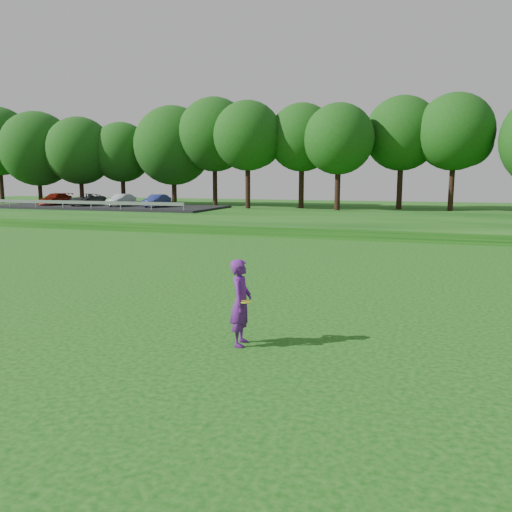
% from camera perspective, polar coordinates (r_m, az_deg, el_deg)
% --- Properties ---
extents(ground, '(140.00, 140.00, 0.00)m').
position_cam_1_polar(ground, '(12.43, -14.35, -8.08)').
color(ground, '#0C420C').
rests_on(ground, ground).
extents(berm, '(130.00, 30.00, 0.60)m').
position_cam_1_polar(berm, '(44.55, 10.06, 4.58)').
color(berm, '#0C420C').
rests_on(berm, ground).
extents(walking_path, '(130.00, 1.60, 0.04)m').
position_cam_1_polar(walking_path, '(30.86, 6.16, 2.26)').
color(walking_path, gray).
rests_on(walking_path, ground).
extents(treeline, '(104.00, 7.00, 15.00)m').
position_cam_1_polar(treeline, '(48.60, 11.04, 14.11)').
color(treeline, '#164510').
rests_on(treeline, berm).
extents(parking_lot, '(24.00, 9.00, 1.38)m').
position_cam_1_polar(parking_lot, '(52.81, -17.42, 5.73)').
color(parking_lot, black).
rests_on(parking_lot, berm).
extents(woman, '(0.56, 0.74, 1.87)m').
position_cam_1_polar(woman, '(10.72, -1.73, -5.33)').
color(woman, '#5D1B7C').
rests_on(woman, ground).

